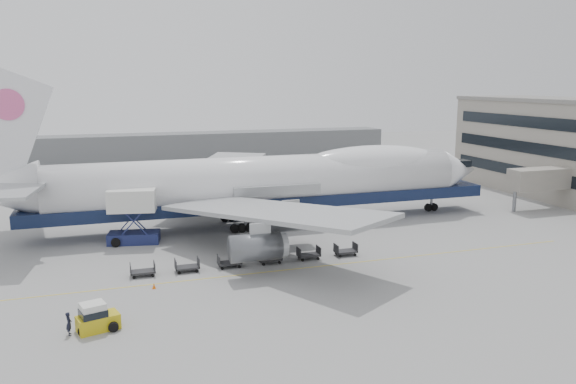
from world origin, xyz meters
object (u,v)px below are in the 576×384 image
object	(u,v)px
airliner	(267,181)
ground_worker	(69,324)
baggage_tug	(96,318)
catering_truck	(133,213)

from	to	relation	value
airliner	ground_worker	xyz separation A→B (m)	(-22.69, -26.72, -4.76)
baggage_tug	airliner	bearing A→B (deg)	35.86
ground_worker	catering_truck	bearing A→B (deg)	-20.11
baggage_tug	ground_worker	bearing A→B (deg)	168.96
baggage_tug	ground_worker	distance (m)	1.89
catering_truck	baggage_tug	size ratio (longest dim) A/B	1.91
catering_truck	baggage_tug	world-z (taller)	catering_truck
airliner	baggage_tug	world-z (taller)	airliner
airliner	baggage_tug	bearing A→B (deg)	-128.09
airliner	ground_worker	distance (m)	35.38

